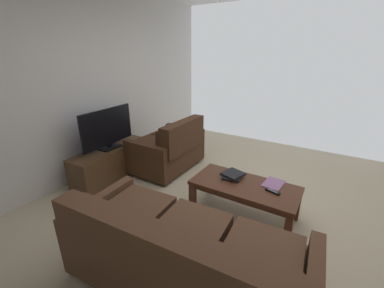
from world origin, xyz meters
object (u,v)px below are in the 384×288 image
Objects in this scene: loose_magazine at (274,183)px; tv_stand at (112,162)px; loveseat_near at (170,148)px; sofa_main at (181,256)px; flat_tv at (107,128)px; coffee_table at (244,189)px; tv_remote at (273,191)px; book_stack at (232,175)px.

tv_stand is at bearing 12.29° from loose_magazine.
loose_magazine is (-1.76, 0.37, 0.05)m from loveseat_near.
flat_tv is (2.04, -1.09, 0.42)m from sofa_main.
sofa_main is 2.11× the size of flat_tv.
loveseat_near is (1.42, -1.77, 0.01)m from sofa_main.
loveseat_near is 1.58m from coffee_table.
tv_stand is 4.75× the size of loose_magazine.
tv_remote is 0.20m from loose_magazine.
loose_magazine is at bearing -172.47° from tv_stand.
sofa_main is 1.64× the size of coffee_table.
book_stack is at bearing -173.77° from tv_stand.
tv_stand is 7.94× the size of tv_remote.
tv_remote is (-0.32, 0.01, 0.08)m from coffee_table.
loose_magazine is (-0.34, -1.40, 0.06)m from sofa_main.
loveseat_near is 0.93m from tv_stand.
loose_magazine is at bearing 168.15° from loveseat_near.
sofa_main reaches higher than tv_remote.
coffee_table is 7.21× the size of tv_remote.
tv_stand is at bearing 6.23° from book_stack.
sofa_main is at bearing 151.94° from flat_tv.
sofa_main is at bearing 151.95° from tv_stand.
flat_tv is at bearing 2.85° from tv_remote.
tv_remote is (-1.80, 0.56, 0.06)m from loveseat_near.
loose_magazine is at bearing -172.48° from flat_tv.
flat_tv is at bearing 47.86° from loveseat_near.
coffee_table is 0.91× the size of tv_stand.
loose_magazine is (-2.38, -0.31, 0.18)m from tv_stand.
loveseat_near is at bearing -20.53° from coffee_table.
flat_tv is 5.60× the size of tv_remote.
sofa_main is 6.85× the size of book_stack.
loveseat_near is at bearing -17.39° from tv_remote.
tv_remote is 0.60× the size of loose_magazine.
book_stack reaches higher than tv_stand.
sofa_main is at bearing 81.08° from loose_magazine.
flat_tv is 2.43m from loose_magazine.
loveseat_near is at bearing -51.27° from sofa_main.
coffee_table is at bearing -1.44° from tv_remote.
tv_remote is (-2.42, -0.12, 0.19)m from tv_stand.
loveseat_near reaches higher than coffee_table.
flat_tv reaches higher than sofa_main.
tv_stand reaches higher than loose_magazine.
sofa_main is 1.22m from coffee_table.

